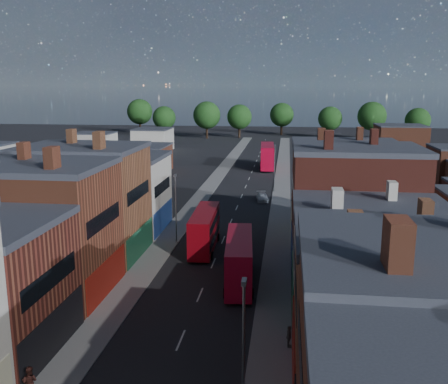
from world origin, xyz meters
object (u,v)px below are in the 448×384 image
(bus_1, at_px, (239,260))
(car_3, at_px, (262,197))
(ped_3, at_px, (289,336))
(bus_2, at_px, (267,156))
(ped_1, at_px, (30,382))
(bus_0, at_px, (205,229))
(car_2, at_px, (201,220))

(bus_1, distance_m, car_3, 34.20)
(bus_1, xyz_separation_m, ped_3, (4.54, -11.08, -1.46))
(bus_2, distance_m, ped_1, 84.99)
(car_3, bearing_deg, bus_0, -109.63)
(car_2, relative_size, ped_1, 2.13)
(bus_1, relative_size, car_2, 2.51)
(car_2, distance_m, ped_3, 32.57)
(ped_1, bearing_deg, bus_1, -119.41)
(bus_1, relative_size, car_3, 2.42)
(bus_0, distance_m, bus_2, 56.56)
(ped_3, bearing_deg, car_2, 17.34)
(ped_1, bearing_deg, car_3, -101.82)
(bus_0, xyz_separation_m, ped_1, (-5.66, -27.99, -1.28))
(bus_2, bearing_deg, bus_0, -97.40)
(bus_2, distance_m, car_3, 31.60)
(car_2, xyz_separation_m, ped_1, (-3.46, -38.08, 0.51))
(bus_1, relative_size, ped_3, 6.51)
(bus_2, bearing_deg, bus_1, -92.60)
(car_2, relative_size, car_3, 0.96)
(car_2, bearing_deg, bus_2, 86.67)
(car_2, relative_size, ped_3, 2.59)
(car_3, bearing_deg, bus_2, 83.02)
(car_2, height_order, car_3, car_3)
(bus_1, bearing_deg, ped_1, -123.70)
(car_3, distance_m, ped_1, 53.93)
(bus_0, height_order, car_3, bus_0)
(car_3, height_order, ped_3, ped_3)
(bus_1, relative_size, bus_2, 0.83)
(bus_2, relative_size, car_2, 3.01)
(bus_2, distance_m, ped_3, 76.92)
(car_2, distance_m, ped_1, 38.24)
(bus_2, height_order, car_3, bus_2)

